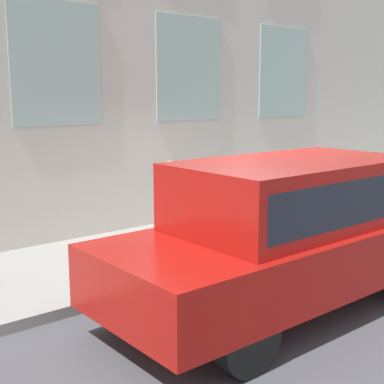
# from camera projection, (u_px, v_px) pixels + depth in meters

# --- Properties ---
(ground_plane) EXTENTS (80.00, 80.00, 0.00)m
(ground_plane) POSITION_uv_depth(u_px,v_px,m) (231.00, 271.00, 7.75)
(ground_plane) COLOR #47474C
(sidewalk) EXTENTS (2.62, 60.00, 0.13)m
(sidewalk) POSITION_uv_depth(u_px,v_px,m) (176.00, 247.00, 8.74)
(sidewalk) COLOR gray
(sidewalk) RESTS_ON ground_plane
(fire_hydrant) EXTENTS (0.28, 0.41, 0.77)m
(fire_hydrant) POSITION_uv_depth(u_px,v_px,m) (213.00, 227.00, 8.17)
(fire_hydrant) COLOR red
(fire_hydrant) RESTS_ON sidewalk
(person) EXTENTS (0.35, 0.23, 1.43)m
(person) POSITION_uv_depth(u_px,v_px,m) (171.00, 199.00, 7.94)
(person) COLOR navy
(person) RESTS_ON sidewalk
(parked_truck_red_near) EXTENTS (1.82, 4.68, 1.79)m
(parked_truck_red_near) POSITION_uv_depth(u_px,v_px,m) (290.00, 225.00, 6.27)
(parked_truck_red_near) COLOR black
(parked_truck_red_near) RESTS_ON ground_plane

